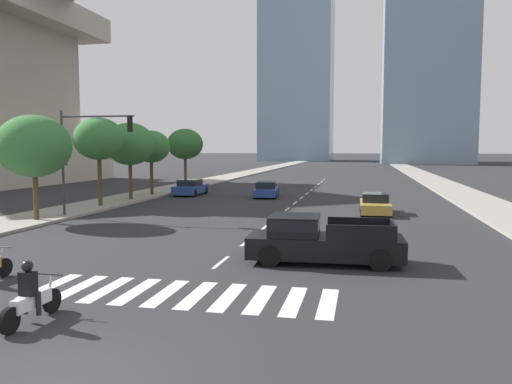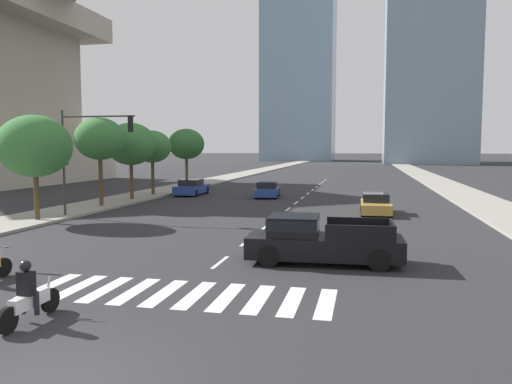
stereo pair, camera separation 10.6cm
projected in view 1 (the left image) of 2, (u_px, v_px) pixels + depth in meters
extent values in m
cube|color=gray|center=(487.00, 205.00, 35.03)|extent=(4.00, 260.00, 0.15)
cube|color=gray|center=(131.00, 198.00, 40.58)|extent=(4.00, 260.00, 0.15)
cube|color=silver|center=(51.00, 286.00, 14.85)|extent=(0.45, 2.68, 0.01)
cube|color=silver|center=(79.00, 287.00, 14.66)|extent=(0.45, 2.68, 0.01)
cube|color=silver|center=(107.00, 289.00, 14.47)|extent=(0.45, 2.68, 0.01)
cube|color=silver|center=(136.00, 291.00, 14.29)|extent=(0.45, 2.68, 0.01)
cube|color=silver|center=(166.00, 293.00, 14.10)|extent=(0.45, 2.68, 0.01)
cube|color=silver|center=(197.00, 295.00, 13.91)|extent=(0.45, 2.68, 0.01)
cube|color=silver|center=(228.00, 297.00, 13.73)|extent=(0.45, 2.68, 0.01)
cube|color=silver|center=(261.00, 299.00, 13.54)|extent=(0.45, 2.68, 0.01)
cube|color=silver|center=(294.00, 301.00, 13.35)|extent=(0.45, 2.68, 0.01)
cube|color=silver|center=(328.00, 303.00, 13.17)|extent=(0.45, 2.68, 0.01)
cube|color=silver|center=(221.00, 262.00, 17.90)|extent=(0.14, 2.00, 0.01)
cube|color=silver|center=(246.00, 242.00, 21.80)|extent=(0.14, 2.00, 0.01)
cube|color=silver|center=(264.00, 228.00, 25.70)|extent=(0.14, 2.00, 0.01)
cube|color=silver|center=(277.00, 217.00, 29.60)|extent=(0.14, 2.00, 0.01)
cube|color=silver|center=(287.00, 209.00, 33.50)|extent=(0.14, 2.00, 0.01)
cube|color=silver|center=(295.00, 203.00, 37.39)|extent=(0.14, 2.00, 0.01)
cube|color=silver|center=(302.00, 198.00, 41.29)|extent=(0.14, 2.00, 0.01)
cube|color=silver|center=(307.00, 193.00, 45.19)|extent=(0.14, 2.00, 0.01)
cube|color=silver|center=(311.00, 190.00, 49.09)|extent=(0.14, 2.00, 0.01)
cube|color=silver|center=(315.00, 187.00, 52.98)|extent=(0.14, 2.00, 0.01)
cube|color=silver|center=(319.00, 184.00, 56.88)|extent=(0.14, 2.00, 0.01)
cube|color=silver|center=(321.00, 182.00, 60.78)|extent=(0.14, 2.00, 0.01)
cube|color=silver|center=(324.00, 180.00, 64.68)|extent=(0.14, 2.00, 0.01)
cylinder|color=black|center=(52.00, 301.00, 12.41)|extent=(0.13, 0.60, 0.60)
cylinder|color=black|center=(9.00, 321.00, 10.95)|extent=(0.13, 0.60, 0.60)
cube|color=silver|center=(32.00, 301.00, 11.66)|extent=(0.24, 1.21, 0.32)
cylinder|color=#B2B2B7|center=(49.00, 290.00, 12.29)|extent=(0.07, 0.32, 0.67)
cylinder|color=black|center=(50.00, 274.00, 12.31)|extent=(0.70, 0.05, 0.04)
cube|color=black|center=(28.00, 284.00, 11.53)|extent=(0.36, 0.25, 0.55)
sphere|color=black|center=(27.00, 266.00, 11.49)|extent=(0.26, 0.26, 0.26)
cylinder|color=black|center=(25.00, 302.00, 11.71)|extent=(0.12, 0.12, 0.55)
cylinder|color=black|center=(39.00, 303.00, 11.63)|extent=(0.12, 0.12, 0.55)
cylinder|color=black|center=(4.00, 267.00, 15.86)|extent=(0.23, 0.61, 0.60)
cylinder|color=#B2B2B7|center=(1.00, 259.00, 15.74)|extent=(0.12, 0.32, 0.67)
cylinder|color=black|center=(1.00, 247.00, 15.75)|extent=(0.70, 0.16, 0.04)
cube|color=black|center=(325.00, 246.00, 17.75)|extent=(5.47, 2.25, 0.75)
cube|color=black|center=(295.00, 225.00, 17.87)|extent=(1.80, 1.93, 0.70)
cube|color=black|center=(295.00, 223.00, 17.86)|extent=(1.82, 1.97, 0.39)
cube|color=black|center=(361.00, 234.00, 16.54)|extent=(2.27, 0.17, 0.55)
cube|color=black|center=(359.00, 225.00, 18.45)|extent=(2.27, 0.17, 0.55)
cube|color=black|center=(393.00, 230.00, 17.31)|extent=(0.16, 1.95, 0.55)
cylinder|color=black|center=(270.00, 256.00, 17.18)|extent=(0.77, 0.29, 0.76)
cylinder|color=black|center=(277.00, 246.00, 18.97)|extent=(0.77, 0.29, 0.76)
cylinder|color=black|center=(380.00, 260.00, 16.57)|extent=(0.77, 0.29, 0.76)
cylinder|color=black|center=(376.00, 249.00, 18.36)|extent=(0.77, 0.29, 0.76)
cube|color=navy|center=(267.00, 192.00, 41.72)|extent=(2.20, 4.41, 0.60)
cube|color=black|center=(266.00, 185.00, 41.46)|extent=(1.77, 2.06, 0.54)
cylinder|color=black|center=(259.00, 192.00, 43.26)|extent=(0.28, 0.66, 0.64)
cylinder|color=black|center=(278.00, 192.00, 43.07)|extent=(0.28, 0.66, 0.64)
cylinder|color=black|center=(255.00, 195.00, 40.39)|extent=(0.28, 0.66, 0.64)
cylinder|color=black|center=(275.00, 195.00, 40.20)|extent=(0.28, 0.66, 0.64)
cube|color=navy|center=(191.00, 189.00, 43.66)|extent=(1.91, 4.52, 0.69)
cube|color=black|center=(190.00, 182.00, 43.39)|extent=(1.67, 2.04, 0.52)
cylinder|color=black|center=(187.00, 190.00, 45.35)|extent=(0.22, 0.64, 0.64)
cylinder|color=black|center=(206.00, 190.00, 45.00)|extent=(0.22, 0.64, 0.64)
cylinder|color=black|center=(175.00, 193.00, 42.36)|extent=(0.22, 0.64, 0.64)
cylinder|color=black|center=(195.00, 193.00, 42.01)|extent=(0.22, 0.64, 0.64)
cube|color=#B28E38|center=(375.00, 207.00, 31.12)|extent=(1.85, 4.43, 0.58)
cube|color=black|center=(375.00, 197.00, 31.28)|extent=(1.59, 2.01, 0.52)
cylinder|color=black|center=(390.00, 212.00, 29.52)|extent=(0.23, 0.64, 0.64)
cylinder|color=black|center=(362.00, 211.00, 29.82)|extent=(0.23, 0.64, 0.64)
cylinder|color=black|center=(387.00, 206.00, 32.44)|extent=(0.23, 0.64, 0.64)
cylinder|color=black|center=(361.00, 206.00, 32.74)|extent=(0.23, 0.64, 0.64)
cylinder|color=#333335|center=(63.00, 163.00, 29.25)|extent=(0.14, 0.14, 6.10)
cylinder|color=#333335|center=(97.00, 116.00, 28.55)|extent=(4.52, 0.10, 0.10)
cube|color=black|center=(130.00, 124.00, 28.17)|extent=(0.20, 0.28, 0.90)
sphere|color=red|center=(130.00, 119.00, 28.15)|extent=(0.18, 0.18, 0.18)
sphere|color=orange|center=(130.00, 124.00, 28.17)|extent=(0.18, 0.18, 0.18)
sphere|color=green|center=(130.00, 129.00, 28.20)|extent=(0.18, 0.18, 0.18)
cube|color=#19662D|center=(63.00, 164.00, 29.25)|extent=(0.60, 0.04, 0.18)
cylinder|color=#4C3823|center=(36.00, 197.00, 27.52)|extent=(0.28, 0.28, 2.43)
ellipsoid|color=#387538|center=(34.00, 146.00, 27.28)|extent=(3.96, 3.96, 3.37)
cylinder|color=#4C3823|center=(100.00, 182.00, 34.21)|extent=(0.28, 0.28, 3.19)
ellipsoid|color=#387538|center=(99.00, 139.00, 33.95)|extent=(3.36, 3.36, 2.85)
cylinder|color=#4C3823|center=(131.00, 181.00, 38.71)|extent=(0.28, 0.28, 2.70)
ellipsoid|color=#387538|center=(130.00, 144.00, 38.46)|extent=(3.81, 3.81, 3.24)
cylinder|color=#4C3823|center=(152.00, 178.00, 42.58)|extent=(0.28, 0.28, 2.76)
ellipsoid|color=#387538|center=(151.00, 147.00, 42.35)|extent=(3.18, 3.18, 2.71)
cylinder|color=#4C3823|center=(185.00, 173.00, 50.66)|extent=(0.28, 0.28, 2.89)
ellipsoid|color=#2D662D|center=(185.00, 144.00, 50.41)|extent=(3.58, 3.58, 3.04)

